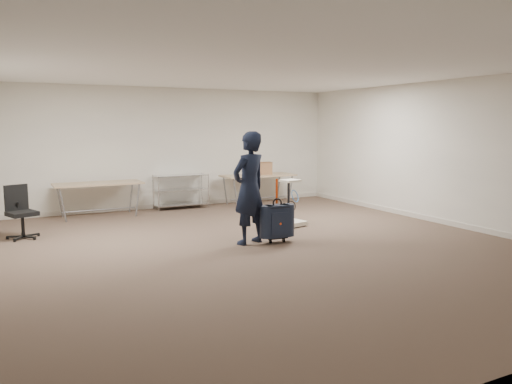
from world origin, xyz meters
TOP-DOWN VIEW (x-y plane):
  - ground at (0.00, 0.00)m, footprint 9.00×9.00m
  - room_shell at (0.00, 1.38)m, footprint 8.00×9.00m
  - folding_table_left at (-1.90, 3.95)m, footprint 1.80×0.75m
  - folding_table_right at (1.90, 3.95)m, footprint 1.80×0.75m
  - wire_shelf at (0.00, 4.20)m, footprint 1.22×0.47m
  - person at (-0.13, 0.33)m, footprint 0.78×0.64m
  - suitcase at (0.30, 0.17)m, footprint 0.40×0.25m
  - office_chair at (-3.44, 2.46)m, footprint 0.56×0.56m
  - equipment_cart at (1.22, 1.28)m, footprint 0.59×0.59m
  - cardboard_box at (2.07, 4.00)m, footprint 0.47×0.40m

SIDE VIEW (x-z plane):
  - ground at x=0.00m, z-range 0.00..0.00m
  - room_shell at x=0.00m, z-range -4.45..4.55m
  - equipment_cart at x=1.22m, z-range -0.21..0.69m
  - office_chair at x=-3.44m, z-range -0.18..0.74m
  - suitcase at x=0.30m, z-range -0.17..0.89m
  - wire_shelf at x=0.00m, z-range 0.04..0.84m
  - folding_table_left at x=-1.90m, z-range 0.31..1.04m
  - folding_table_right at x=1.90m, z-range 0.31..1.04m
  - cardboard_box at x=2.07m, z-range 0.73..1.03m
  - person at x=-0.13m, z-range 0.00..1.84m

